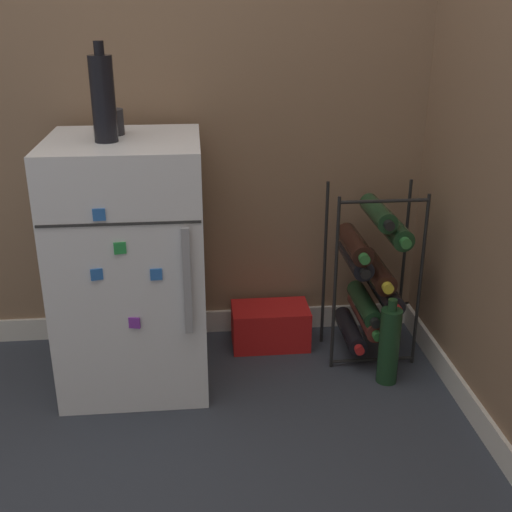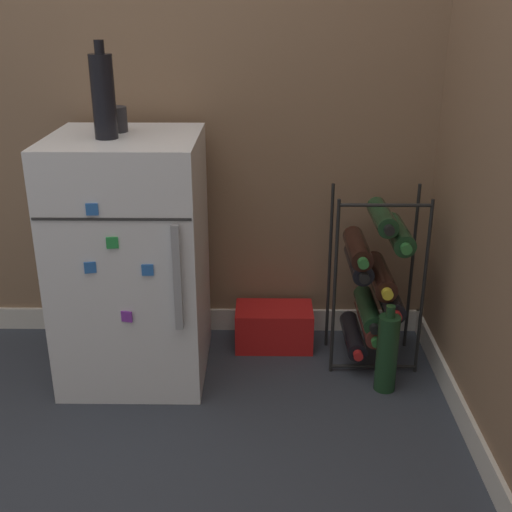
% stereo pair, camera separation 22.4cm
% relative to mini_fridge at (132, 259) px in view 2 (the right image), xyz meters
% --- Properties ---
extents(ground_plane, '(14.00, 14.00, 0.00)m').
position_rel_mini_fridge_xyz_m(ground_plane, '(0.24, -0.38, -0.43)').
color(ground_plane, '#333842').
extents(wall_back, '(6.69, 0.07, 2.50)m').
position_rel_mini_fridge_xyz_m(wall_back, '(0.24, 0.33, 0.81)').
color(wall_back, '#84664C').
rests_on(wall_back, ground_plane).
extents(mini_fridge, '(0.49, 0.50, 0.86)m').
position_rel_mini_fridge_xyz_m(mini_fridge, '(0.00, 0.00, 0.00)').
color(mini_fridge, white).
rests_on(mini_fridge, ground_plane).
extents(wine_rack, '(0.32, 0.33, 0.65)m').
position_rel_mini_fridge_xyz_m(wine_rack, '(0.85, 0.07, -0.10)').
color(wine_rack, black).
rests_on(wine_rack, ground_plane).
extents(soda_box, '(0.30, 0.17, 0.16)m').
position_rel_mini_fridge_xyz_m(soda_box, '(0.50, 0.17, -0.35)').
color(soda_box, red).
rests_on(soda_box, ground_plane).
extents(fridge_top_cup, '(0.08, 0.08, 0.08)m').
position_rel_mini_fridge_xyz_m(fridge_top_cup, '(-0.04, 0.07, 0.47)').
color(fridge_top_cup, '#28282D').
rests_on(fridge_top_cup, mini_fridge).
extents(fridge_top_bottle, '(0.07, 0.07, 0.30)m').
position_rel_mini_fridge_xyz_m(fridge_top_bottle, '(-0.04, -0.04, 0.56)').
color(fridge_top_bottle, black).
rests_on(fridge_top_bottle, mini_fridge).
extents(loose_bottle_floor, '(0.07, 0.07, 0.32)m').
position_rel_mini_fridge_xyz_m(loose_bottle_floor, '(0.88, -0.13, -0.28)').
color(loose_bottle_floor, '#19381E').
rests_on(loose_bottle_floor, ground_plane).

